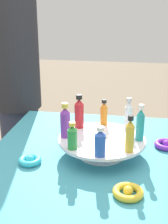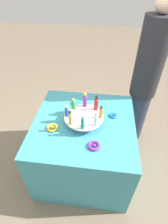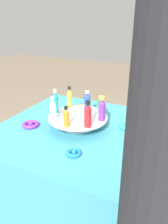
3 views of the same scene
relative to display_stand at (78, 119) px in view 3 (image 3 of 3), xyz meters
name	(u,v)px [view 3 (image 3 of 3)]	position (x,y,z in m)	size (l,w,h in m)	color
ground_plane	(79,214)	(0.00, 0.00, -0.79)	(12.00, 12.00, 0.00)	#756651
party_table	(79,175)	(0.00, 0.00, -0.42)	(0.95, 0.95, 0.74)	teal
display_stand	(78,119)	(0.00, 0.00, 0.00)	(0.36, 0.36, 0.08)	silver
bottle_red	(88,115)	(-0.10, -0.11, 0.09)	(0.04, 0.04, 0.15)	#B21E23
bottle_purple	(102,109)	(0.01, -0.15, 0.09)	(0.04, 0.04, 0.15)	#702D93
bottle_green	(100,105)	(0.11, -0.10, 0.07)	(0.04, 0.04, 0.11)	#288438
bottle_blue	(87,100)	(0.15, 0.01, 0.08)	(0.04, 0.04, 0.11)	#234CAD
bottle_gold	(70,98)	(0.10, 0.11, 0.09)	(0.03, 0.03, 0.14)	gold
bottle_teal	(55,102)	(-0.01, 0.15, 0.09)	(0.03, 0.03, 0.15)	teal
bottle_clear	(53,110)	(-0.11, 0.10, 0.09)	(0.03, 0.03, 0.14)	silver
bottle_orange	(66,117)	(-0.15, -0.01, 0.08)	(0.03, 0.03, 0.12)	orange
ribbon_bow_teal	(126,126)	(0.12, -0.27, -0.04)	(0.09, 0.09, 0.03)	#2DB7CC
ribbon_bow_gold	(81,107)	(0.27, 0.12, -0.04)	(0.10, 0.10, 0.03)	gold
ribbon_bow_purple	(31,124)	(-0.12, 0.27, -0.04)	(0.10, 0.10, 0.03)	purple
ribbon_bow_blue	(74,153)	(-0.27, -0.12, -0.04)	(0.08, 0.08, 0.03)	blue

